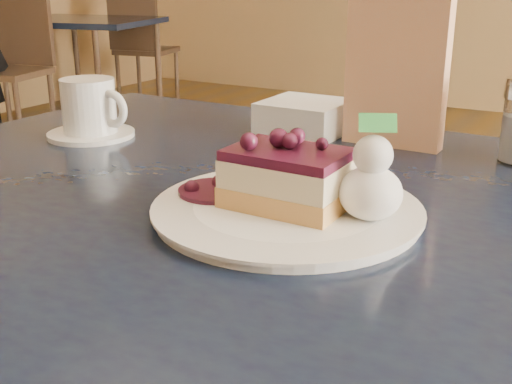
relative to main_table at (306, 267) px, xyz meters
The scene contains 9 objects.
main_table is the anchor object (origin of this frame).
dessert_plate 0.11m from the main_table, 90.37° to the right, with size 0.30×0.30×0.01m, color white.
cheesecake_slice 0.14m from the main_table, 90.37° to the right, with size 0.13×0.10×0.07m.
whipped_cream 0.17m from the main_table, 25.57° to the right, with size 0.07×0.07×0.06m.
berry_sauce 0.15m from the main_table, 147.47° to the right, with size 0.09×0.09×0.01m, color #3D0D24.
coffee_set 0.48m from the main_table, 166.96° to the left, with size 0.15×0.14×0.10m.
menu_card 0.37m from the main_table, 89.93° to the left, with size 0.16×0.03×0.24m, color #D5B18B.
napkin_stack 0.36m from the main_table, 116.88° to the left, with size 0.13×0.13×0.06m, color white.
bg_table_far_left 4.36m from the main_table, 138.16° to the left, with size 1.16×1.83×1.22m.
Camera 1 is at (0.32, -0.42, 1.10)m, focal length 45.00 mm.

